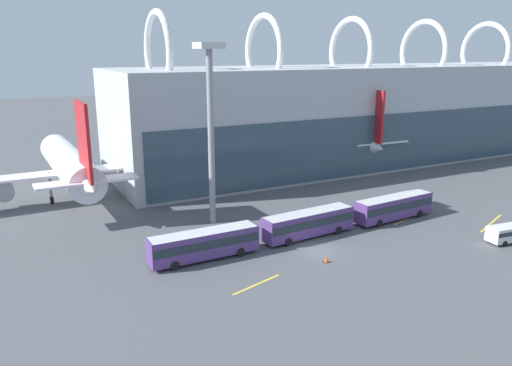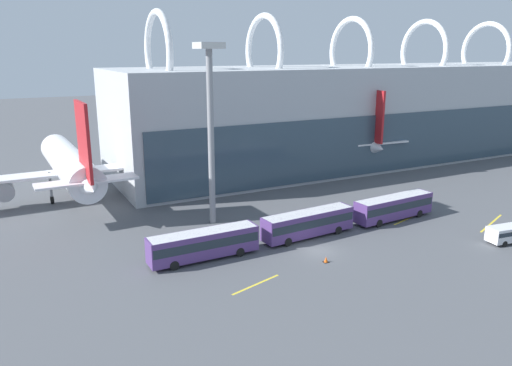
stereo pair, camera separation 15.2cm
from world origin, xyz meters
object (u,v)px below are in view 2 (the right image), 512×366
at_px(shuttle_bus_0, 204,243).
at_px(traffic_cone_0, 326,260).
at_px(airliner_at_gate_far, 332,135).
at_px(floodlight_mast, 210,108).
at_px(shuttle_bus_1, 308,222).
at_px(airliner_at_gate_near, 71,165).
at_px(shuttle_bus_2, 394,206).
at_px(service_van_foreground, 509,232).

height_order(shuttle_bus_0, traffic_cone_0, shuttle_bus_0).
relative_size(airliner_at_gate_far, shuttle_bus_0, 2.98).
bearing_deg(floodlight_mast, airliner_at_gate_far, 33.62).
bearing_deg(shuttle_bus_0, floodlight_mast, 62.23).
bearing_deg(shuttle_bus_0, airliner_at_gate_far, 39.20).
distance_m(shuttle_bus_1, traffic_cone_0, 7.75).
xyz_separation_m(airliner_at_gate_near, shuttle_bus_0, (9.17, -29.97, -3.42)).
xyz_separation_m(airliner_at_gate_near, floodlight_mast, (14.61, -19.40, 9.64)).
height_order(airliner_at_gate_near, traffic_cone_0, airliner_at_gate_near).
xyz_separation_m(shuttle_bus_1, shuttle_bus_2, (13.58, 0.15, 0.00)).
bearing_deg(shuttle_bus_2, airliner_at_gate_far, 62.65).
relative_size(shuttle_bus_0, shuttle_bus_2, 0.99).
bearing_deg(traffic_cone_0, service_van_foreground, -12.93).
bearing_deg(floodlight_mast, shuttle_bus_1, -51.15).
distance_m(floodlight_mast, traffic_cone_0, 23.37).
bearing_deg(service_van_foreground, shuttle_bus_0, 167.29).
height_order(airliner_at_gate_near, shuttle_bus_0, airliner_at_gate_near).
height_order(airliner_at_gate_far, service_van_foreground, airliner_at_gate_far).
relative_size(airliner_at_gate_near, service_van_foreground, 6.20).
relative_size(shuttle_bus_0, traffic_cone_0, 19.39).
bearing_deg(service_van_foreground, floodlight_mast, 148.14).
relative_size(shuttle_bus_1, floodlight_mast, 0.54).
relative_size(airliner_at_gate_far, floodlight_mast, 1.58).
xyz_separation_m(shuttle_bus_1, service_van_foreground, (19.90, -12.32, -0.65)).
xyz_separation_m(airliner_at_gate_far, service_van_foreground, (-8.32, -46.60, -3.98)).
distance_m(shuttle_bus_1, floodlight_mast, 18.42).
relative_size(shuttle_bus_2, service_van_foreground, 2.18).
height_order(shuttle_bus_1, traffic_cone_0, shuttle_bus_1).
xyz_separation_m(service_van_foreground, traffic_cone_0, (-22.30, 5.12, -0.90)).
height_order(airliner_at_gate_far, floodlight_mast, floodlight_mast).
distance_m(airliner_at_gate_near, shuttle_bus_1, 37.42).
bearing_deg(floodlight_mast, airliner_at_gate_near, 126.97).
xyz_separation_m(airliner_at_gate_far, shuttle_bus_2, (-14.64, -34.14, -3.33)).
bearing_deg(shuttle_bus_2, traffic_cone_0, -159.47).
relative_size(airliner_at_gate_far, shuttle_bus_2, 2.95).
distance_m(airliner_at_gate_far, floodlight_mast, 44.74).
bearing_deg(floodlight_mast, traffic_cone_0, -71.66).
bearing_deg(shuttle_bus_0, airliner_at_gate_near, 106.47).
height_order(floodlight_mast, traffic_cone_0, floodlight_mast).
bearing_deg(shuttle_bus_1, airliner_at_gate_near, 123.61).
relative_size(airliner_at_gate_near, airliner_at_gate_far, 0.96).
xyz_separation_m(floodlight_mast, traffic_cone_0, (5.74, -17.31, -14.62)).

